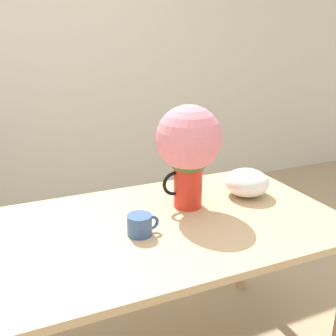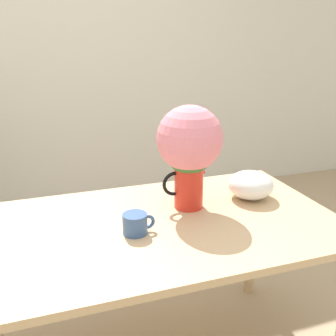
{
  "view_description": "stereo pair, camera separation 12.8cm",
  "coord_description": "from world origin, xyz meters",
  "views": [
    {
      "loc": [
        -0.31,
        -1.31,
        1.47
      ],
      "look_at": [
        0.31,
        0.11,
        0.93
      ],
      "focal_mm": 42.0,
      "sensor_mm": 36.0,
      "label": 1
    },
    {
      "loc": [
        -0.2,
        -1.36,
        1.47
      ],
      "look_at": [
        0.31,
        0.11,
        0.93
      ],
      "focal_mm": 42.0,
      "sensor_mm": 36.0,
      "label": 2
    }
  ],
  "objects": [
    {
      "name": "white_bowl",
      "position": [
        0.71,
        0.11,
        0.81
      ],
      "size": [
        0.21,
        0.21,
        0.13
      ],
      "color": "white",
      "rests_on": "table"
    },
    {
      "name": "coffee_mug",
      "position": [
        0.12,
        -0.05,
        0.78
      ],
      "size": [
        0.13,
        0.1,
        0.08
      ],
      "color": "#385689",
      "rests_on": "table"
    },
    {
      "name": "table",
      "position": [
        0.21,
        0.01,
        0.65
      ],
      "size": [
        1.51,
        0.85,
        0.74
      ],
      "color": "tan",
      "rests_on": "ground_plane"
    },
    {
      "name": "wall_back",
      "position": [
        0.0,
        2.06,
        1.3
      ],
      "size": [
        8.0,
        0.05,
        2.6
      ],
      "color": "silver",
      "rests_on": "ground_plane"
    },
    {
      "name": "flower_vase",
      "position": [
        0.4,
        0.11,
        1.02
      ],
      "size": [
        0.28,
        0.28,
        0.45
      ],
      "color": "red",
      "rests_on": "table"
    }
  ]
}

